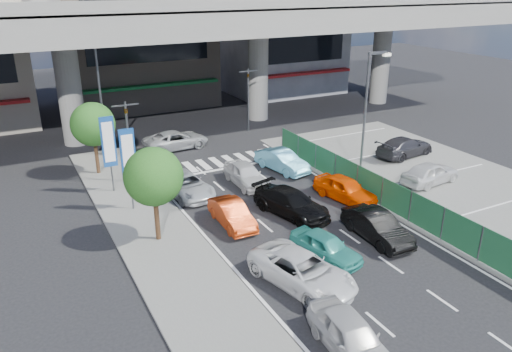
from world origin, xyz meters
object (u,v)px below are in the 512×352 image
signboard_near (128,158)px  parked_sedan_white (430,173)px  sedan_black_mid (291,203)px  taxi_teal_mid (326,247)px  traffic_light_right (248,84)px  sedan_white_front_mid (246,174)px  traffic_light_left (127,122)px  taxi_orange_right (345,189)px  street_lamp_left (102,90)px  kei_truck_front_right (282,161)px  tree_near (154,177)px  street_lamp_right (368,105)px  crossing_wagon_silver (176,140)px  signboard_far (109,144)px  sedan_white_mid_left (302,271)px  van_white_back_left (351,336)px  wagon_silver_front_left (186,185)px  parked_sedan_dgrey (405,147)px  hatch_black_mid_right (377,227)px  taxi_orange_left (232,214)px  traffic_cone (348,175)px

signboard_near → parked_sedan_white: signboard_near is taller
sedan_black_mid → taxi_teal_mid: bearing=-116.9°
traffic_light_right → sedan_white_front_mid: traffic_light_right is taller
traffic_light_left → taxi_orange_right: bearing=-38.7°
signboard_near → street_lamp_left: bearing=85.0°
traffic_light_left → kei_truck_front_right: bearing=-14.8°
tree_near → parked_sedan_white: (17.19, -0.81, -2.63)m
traffic_light_right → street_lamp_right: (1.67, -13.00, 0.83)m
crossing_wagon_silver → signboard_far: bearing=131.4°
sedan_white_front_mid → sedan_white_mid_left: bearing=-103.2°
street_lamp_left → taxi_teal_mid: size_ratio=2.18×
signboard_far → van_white_back_left: bearing=-77.0°
signboard_far → van_white_back_left: (4.07, -17.69, -2.37)m
traffic_light_left → wagon_silver_front_left: (2.35, -3.35, -3.31)m
signboard_near → parked_sedan_dgrey: 19.81m
hatch_black_mid_right → crossing_wagon_silver: 18.48m
traffic_light_right → signboard_far: (-13.10, -8.01, -0.87)m
taxi_teal_mid → sedan_black_mid: (1.00, 4.65, 0.07)m
van_white_back_left → kei_truck_front_right: 17.56m
wagon_silver_front_left → kei_truck_front_right: kei_truck_front_right is taller
van_white_back_left → taxi_orange_left: size_ratio=1.07×
street_lamp_right → taxi_teal_mid: (-7.88, -7.17, -4.14)m
street_lamp_right → sedan_black_mid: size_ratio=1.68×
kei_truck_front_right → crossing_wagon_silver: size_ratio=0.86×
wagon_silver_front_left → parked_sedan_white: (14.04, -5.47, 0.13)m
sedan_white_mid_left → signboard_near: bearing=98.9°
van_white_back_left → parked_sedan_white: bearing=40.4°
street_lamp_right → street_lamp_left: 18.06m
hatch_black_mid_right → taxi_teal_mid: bearing=-171.9°
street_lamp_right → traffic_light_right: bearing=97.3°
parked_sedan_white → street_lamp_right: bearing=40.1°
signboard_near → hatch_black_mid_right: 13.38m
traffic_light_left → taxi_orange_right: size_ratio=1.28×
taxi_teal_mid → sedan_white_front_mid: sedan_white_front_mid is taller
taxi_teal_mid → wagon_silver_front_left: 10.31m
traffic_light_right → sedan_white_front_mid: 12.34m
taxi_orange_left → taxi_orange_right: 7.15m
street_lamp_left → sedan_white_front_mid: bearing=-56.5°
traffic_cone → parked_sedan_white: bearing=-32.0°
wagon_silver_front_left → parked_sedan_white: size_ratio=1.10×
wagon_silver_front_left → kei_truck_front_right: size_ratio=1.08×
van_white_back_left → hatch_black_mid_right: same height
sedan_white_front_mid → kei_truck_front_right: 3.42m
sedan_white_mid_left → traffic_cone: sedan_white_mid_left is taller
traffic_light_right → hatch_black_mid_right: bearing=-98.4°
sedan_white_front_mid → traffic_cone: 6.50m
parked_sedan_dgrey → taxi_orange_right: bearing=107.3°
traffic_light_left → hatch_black_mid_right: traffic_light_left is taller
signboard_far → parked_sedan_dgrey: bearing=-8.9°
taxi_orange_left → parked_sedan_white: parked_sedan_white is taller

